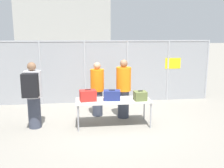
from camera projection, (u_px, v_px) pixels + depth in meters
name	position (u px, v px, depth m)	size (l,w,h in m)	color
ground_plane	(115.00, 125.00, 7.01)	(120.00, 120.00, 0.00)	gray
fence_section	(107.00, 70.00, 9.14)	(7.89, 0.07, 2.28)	#9EA0A5
inspection_table	(113.00, 102.00, 6.85)	(2.05, 0.82, 0.72)	#B2B2AD
suitcase_red	(88.00, 95.00, 6.74)	(0.47, 0.36, 0.32)	red
suitcase_navy	(112.00, 95.00, 6.81)	(0.47, 0.32, 0.29)	navy
suitcase_olive	(140.00, 96.00, 6.79)	(0.34, 0.31, 0.27)	#566033
traveler_hooded	(33.00, 93.00, 6.55)	(0.44, 0.69, 1.79)	#383D4C
security_worker_near	(124.00, 88.00, 7.45)	(0.44, 0.44, 1.77)	#383D4C
security_worker_far	(97.00, 88.00, 7.63)	(0.41, 0.41, 1.67)	#383D4C
utility_trailer	(121.00, 78.00, 12.13)	(3.35, 2.04, 0.73)	white
distant_hangar	(65.00, 22.00, 30.74)	(10.16, 9.18, 7.94)	#999993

